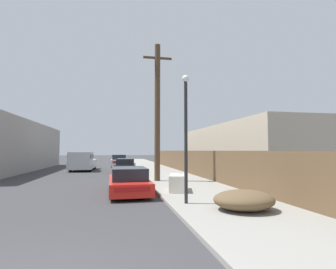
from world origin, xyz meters
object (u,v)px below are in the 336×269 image
object	(u,v)px
discarded_fridge	(177,183)
parked_sports_car_red	(128,181)
car_parked_mid	(126,166)
car_parked_far	(119,161)
street_lamp	(186,128)
brush_pile	(244,200)
utility_pole	(157,110)
pickup_truck	(82,161)

from	to	relation	value
discarded_fridge	parked_sports_car_red	world-z (taller)	parked_sports_car_red
car_parked_mid	car_parked_far	bearing A→B (deg)	97.41
street_lamp	brush_pile	distance (m)	3.09
utility_pole	brush_pile	size ratio (longest dim) A/B	4.46
car_parked_far	street_lamp	xyz separation A→B (m)	(2.06, -23.96, 2.10)
pickup_truck	utility_pole	distance (m)	12.80
car_parked_far	utility_pole	distance (m)	17.53
discarded_fridge	brush_pile	distance (m)	4.39
discarded_fridge	street_lamp	size ratio (longest dim) A/B	0.39
parked_sports_car_red	car_parked_mid	xyz separation A→B (m)	(0.27, 11.25, 0.05)
parked_sports_car_red	pickup_truck	xyz separation A→B (m)	(-3.78, 14.56, 0.37)
pickup_truck	brush_pile	bearing A→B (deg)	112.24
car_parked_far	parked_sports_car_red	bearing A→B (deg)	-89.46
car_parked_mid	utility_pole	distance (m)	8.67
car_parked_mid	street_lamp	world-z (taller)	street_lamp
car_parked_mid	street_lamp	distance (m)	14.81
street_lamp	parked_sports_car_red	bearing A→B (deg)	119.13
brush_pile	car_parked_mid	bearing A→B (deg)	100.92
car_parked_mid	utility_pole	size ratio (longest dim) A/B	0.53
discarded_fridge	car_parked_mid	world-z (taller)	car_parked_mid
parked_sports_car_red	street_lamp	distance (m)	4.40
utility_pole	car_parked_far	bearing A→B (deg)	97.12
discarded_fridge	pickup_truck	distance (m)	16.14
car_parked_mid	utility_pole	xyz separation A→B (m)	(1.65, -7.59, 3.86)
parked_sports_car_red	car_parked_mid	size ratio (longest dim) A/B	1.03
utility_pole	parked_sports_car_red	bearing A→B (deg)	-117.58
car_parked_far	pickup_truck	world-z (taller)	pickup_truck
car_parked_far	brush_pile	bearing A→B (deg)	-82.07
car_parked_mid	pickup_truck	world-z (taller)	pickup_truck
car_parked_far	brush_pile	world-z (taller)	car_parked_far
utility_pole	brush_pile	xyz separation A→B (m)	(1.42, -8.32, -4.03)
parked_sports_car_red	car_parked_mid	bearing A→B (deg)	87.46
street_lamp	car_parked_mid	bearing A→B (deg)	96.19
car_parked_mid	car_parked_far	world-z (taller)	car_parked_far
pickup_truck	parked_sports_car_red	bearing A→B (deg)	106.49
pickup_truck	street_lamp	world-z (taller)	street_lamp
parked_sports_car_red	car_parked_far	bearing A→B (deg)	89.40
car_parked_far	utility_pole	bearing A→B (deg)	-82.92
car_parked_mid	street_lamp	size ratio (longest dim) A/B	1.00
car_parked_mid	discarded_fridge	bearing A→B (deg)	-76.14
discarded_fridge	brush_pile	size ratio (longest dim) A/B	0.94
car_parked_mid	car_parked_far	distance (m)	9.41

